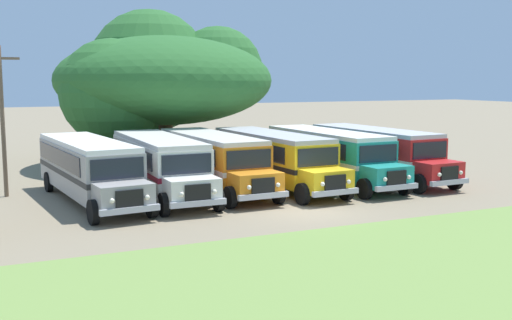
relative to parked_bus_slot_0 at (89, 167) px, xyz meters
The scene contains 10 objects.
ground_plane 10.28m from the parked_bus_slot_0, 37.79° to the right, with size 220.00×220.00×0.00m, color #84755B.
foreground_grass_strip 17.13m from the parked_bus_slot_0, 61.94° to the right, with size 80.00×11.64×0.01m, color olive.
parked_bus_slot_0 is the anchor object (origin of this frame).
parked_bus_slot_1 3.41m from the parked_bus_slot_0, ahead, with size 2.74×10.85×2.82m.
parked_bus_slot_2 6.33m from the parked_bus_slot_0, ahead, with size 2.93×10.87×2.82m.
parked_bus_slot_3 9.49m from the parked_bus_slot_0, ahead, with size 3.07×10.89×2.82m.
parked_bus_slot_4 12.88m from the parked_bus_slot_0, ahead, with size 2.93×10.87×2.82m.
parked_bus_slot_5 16.04m from the parked_bus_slot_0, ahead, with size 3.05×10.89×2.82m.
broad_shade_tree 14.17m from the parked_bus_slot_0, 59.52° to the left, with size 14.84×14.78×10.54m.
utility_pole 4.95m from the parked_bus_slot_0, 143.11° to the left, with size 1.80×0.20×7.21m.
Camera 1 is at (-12.73, -22.52, 5.63)m, focal length 42.80 mm.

